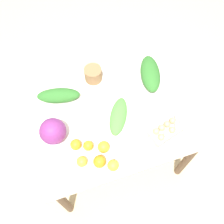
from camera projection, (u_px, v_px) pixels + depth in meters
ground_plane at (112, 151)px, 2.41m from camera, size 8.00×8.00×0.00m
dining_table at (112, 121)px, 1.86m from camera, size 1.14×0.89×0.75m
cabbage_purple at (53, 131)px, 1.60m from camera, size 0.17×0.17×0.17m
egg_carton at (169, 129)px, 1.65m from camera, size 0.29×0.18×0.09m
paper_bag at (93, 74)px, 1.86m from camera, size 0.13×0.13×0.11m
greens_bunch_scallion at (118, 116)px, 1.71m from camera, size 0.24×0.32×0.07m
greens_bunch_beet_tops at (59, 95)px, 1.78m from camera, size 0.33×0.19×0.09m
greens_bunch_kale at (150, 73)px, 1.87m from camera, size 0.23×0.36×0.10m
orange_0 at (88, 146)px, 1.61m from camera, size 0.07×0.07×0.07m
orange_1 at (104, 147)px, 1.59m from camera, size 0.08×0.08×0.08m
orange_2 at (82, 162)px, 1.55m from camera, size 0.07×0.07×0.07m
orange_3 at (76, 145)px, 1.61m from camera, size 0.07×0.07×0.07m
orange_4 at (100, 162)px, 1.55m from camera, size 0.08×0.08×0.08m
orange_5 at (113, 165)px, 1.54m from camera, size 0.07×0.07×0.07m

